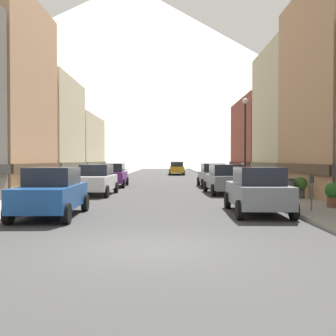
% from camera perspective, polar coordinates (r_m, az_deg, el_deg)
% --- Properties ---
extents(ground_plane, '(400.00, 400.00, 0.00)m').
position_cam_1_polar(ground_plane, '(9.58, -2.17, -11.23)').
color(ground_plane, '#3D3D3D').
extents(sidewalk_left, '(2.50, 100.00, 0.15)m').
position_cam_1_polar(sidewalk_left, '(44.88, -8.24, -1.38)').
color(sidewalk_left, gray).
rests_on(sidewalk_left, ground).
extents(sidewalk_right, '(2.50, 100.00, 0.15)m').
position_cam_1_polar(sidewalk_right, '(44.77, 7.79, -1.39)').
color(sidewalk_right, gray).
rests_on(sidewalk_right, ground).
extents(storefront_left_2, '(9.11, 9.10, 8.85)m').
position_cam_1_polar(storefront_left_2, '(36.15, -19.69, 4.60)').
color(storefront_left_2, beige).
rests_on(storefront_left_2, ground).
extents(storefront_left_3, '(7.00, 11.31, 6.90)m').
position_cam_1_polar(storefront_left_3, '(45.97, -13.90, 2.70)').
color(storefront_left_3, beige).
rests_on(storefront_left_3, ground).
extents(storefront_right_2, '(9.67, 8.11, 10.31)m').
position_cam_1_polar(storefront_right_2, '(32.40, 21.74, 6.26)').
color(storefront_right_2, beige).
rests_on(storefront_right_2, ground).
extents(storefront_right_3, '(8.28, 11.16, 8.02)m').
position_cam_1_polar(storefront_right_3, '(41.61, 15.77, 3.61)').
color(storefront_right_3, brown).
rests_on(storefront_right_3, ground).
extents(car_left_0, '(2.16, 4.45, 1.78)m').
position_cam_1_polar(car_left_0, '(15.14, -15.87, -3.26)').
color(car_left_0, '#19478C').
rests_on(car_left_0, ground).
extents(car_left_1, '(2.17, 4.45, 1.78)m').
position_cam_1_polar(car_left_1, '(23.87, -9.86, -1.63)').
color(car_left_1, silver).
rests_on(car_left_1, ground).
extents(car_left_2, '(2.14, 4.43, 1.78)m').
position_cam_1_polar(car_left_2, '(31.09, -7.48, -0.98)').
color(car_left_2, '#591E72').
rests_on(car_left_2, ground).
extents(car_right_0, '(2.14, 4.44, 1.78)m').
position_cam_1_polar(car_right_0, '(15.68, 12.81, -3.09)').
color(car_right_0, slate).
rests_on(car_right_0, ground).
extents(car_right_1, '(2.23, 4.48, 1.78)m').
position_cam_1_polar(car_right_1, '(24.52, 8.26, -1.55)').
color(car_right_1, slate).
rests_on(car_right_1, ground).
extents(car_right_2, '(2.12, 4.43, 1.78)m').
position_cam_1_polar(car_right_2, '(30.78, 6.62, -1.00)').
color(car_right_2, slate).
rests_on(car_right_2, ground).
extents(car_driving_0, '(2.06, 4.40, 1.78)m').
position_cam_1_polar(car_driving_0, '(58.75, 1.45, 0.03)').
color(car_driving_0, '#19478C').
rests_on(car_driving_0, ground).
extents(car_driving_1, '(2.06, 4.40, 1.78)m').
position_cam_1_polar(car_driving_1, '(54.67, 1.54, -0.05)').
color(car_driving_1, '#B28419').
rests_on(car_driving_1, ground).
extents(parking_meter_near, '(0.14, 0.10, 1.33)m').
position_cam_1_polar(parking_meter_near, '(15.93, 19.93, -2.66)').
color(parking_meter_near, '#595960').
rests_on(parking_meter_near, sidewalk_right).
extents(trash_bin_right, '(0.59, 0.59, 0.98)m').
position_cam_1_polar(trash_bin_right, '(20.76, 16.95, -2.79)').
color(trash_bin_right, '#4C5156').
rests_on(trash_bin_right, sidewalk_right).
extents(potted_plant_0, '(0.69, 0.69, 1.03)m').
position_cam_1_polar(potted_plant_0, '(23.30, -18.26, -2.22)').
color(potted_plant_0, brown).
rests_on(potted_plant_0, sidewalk_left).
extents(potted_plant_1, '(0.72, 0.72, 1.06)m').
position_cam_1_polar(potted_plant_1, '(21.20, 18.43, -2.41)').
color(potted_plant_1, '#4C4C51').
rests_on(potted_plant_1, sidewalk_right).
extents(potted_plant_2, '(0.65, 0.65, 1.00)m').
position_cam_1_polar(potted_plant_2, '(17.41, 22.59, -3.36)').
color(potted_plant_2, brown).
rests_on(potted_plant_2, sidewalk_right).
extents(pedestrian_0, '(0.36, 0.36, 1.68)m').
position_cam_1_polar(pedestrian_0, '(32.02, 10.81, -0.88)').
color(pedestrian_0, navy).
rests_on(pedestrian_0, sidewalk_right).
extents(streetlamp_right, '(0.36, 0.36, 5.86)m').
position_cam_1_polar(streetlamp_right, '(26.41, 11.13, 5.33)').
color(streetlamp_right, black).
rests_on(streetlamp_right, sidewalk_right).
extents(mountain_backdrop, '(358.02, 358.02, 119.78)m').
position_cam_1_polar(mountain_backdrop, '(276.77, -5.39, 13.21)').
color(mountain_backdrop, silver).
rests_on(mountain_backdrop, ground).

